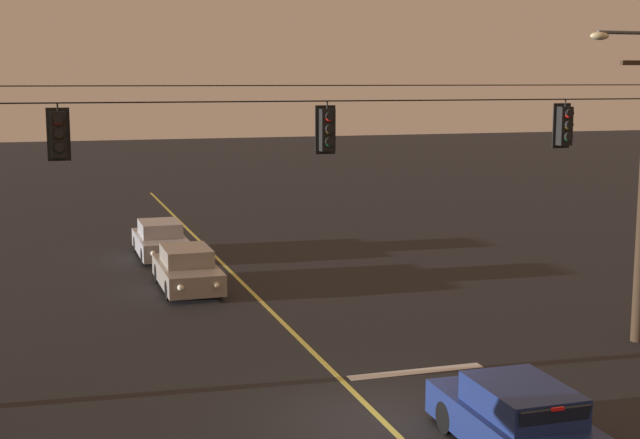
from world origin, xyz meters
The scene contains 11 objects.
ground_plane centered at (0.00, 0.00, 0.00)m, with size 180.00×180.00×0.00m, color black.
lane_centre_stripe centered at (0.00, 9.30, 0.00)m, with size 0.14×60.00×0.01m, color #D1C64C.
stop_bar_paint centered at (1.90, 2.70, 0.00)m, with size 3.40×0.36×0.01m, color silver.
signal_span_assembly centered at (0.00, 3.30, 4.06)m, with size 18.84×0.32×7.80m.
traffic_light_leftmost centered at (-6.04, 3.28, 5.75)m, with size 0.48×0.41×1.22m.
traffic_light_left_inner centered at (-0.14, 3.28, 5.75)m, with size 0.48×0.41×1.22m.
traffic_light_centre centered at (6.06, 3.28, 5.75)m, with size 0.48×0.41×1.22m.
car_waiting_near_lane centered at (1.77, -2.33, 0.65)m, with size 1.80×4.33×1.39m.
car_oncoming_lead centered at (-1.93, 12.91, 0.65)m, with size 1.80×4.42×1.39m.
car_oncoming_trailing centered at (-2.06, 18.73, 0.65)m, with size 1.80×4.42×1.39m.
street_lamp_corner centered at (9.62, 5.10, 4.95)m, with size 2.11×0.30×8.27m.
Camera 1 is at (-6.44, -16.35, 6.88)m, focal length 50.64 mm.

